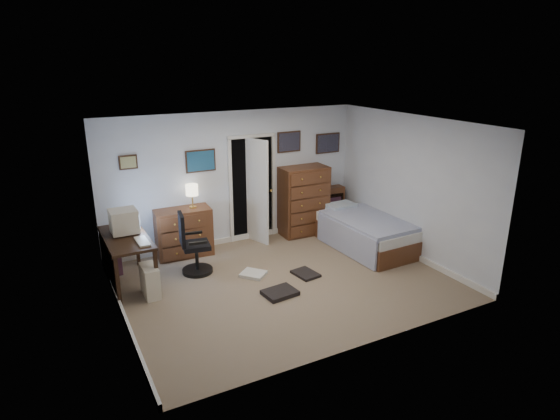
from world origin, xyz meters
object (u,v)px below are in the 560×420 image
object	(u,v)px
office_chair	(193,250)
tall_dresser	(303,201)
bed	(364,232)
low_dresser	(184,232)
computer_desk	(120,249)

from	to	relation	value
office_chair	tall_dresser	world-z (taller)	tall_dresser
office_chair	bed	xyz separation A→B (m)	(3.17, -0.41, -0.10)
tall_dresser	bed	world-z (taller)	tall_dresser
office_chair	low_dresser	size ratio (longest dim) A/B	1.07
low_dresser	tall_dresser	size ratio (longest dim) A/B	0.71
tall_dresser	computer_desk	bearing A→B (deg)	-167.77
tall_dresser	bed	size ratio (longest dim) A/B	0.68
office_chair	bed	distance (m)	3.20
low_dresser	tall_dresser	distance (m)	2.47
office_chair	computer_desk	bearing A→B (deg)	-175.55
low_dresser	computer_desk	bearing A→B (deg)	-145.47
computer_desk	office_chair	bearing A→B (deg)	-5.46
tall_dresser	bed	xyz separation A→B (m)	(0.63, -1.19, -0.38)
computer_desk	bed	xyz separation A→B (m)	(4.28, -0.50, -0.30)
computer_desk	office_chair	xyz separation A→B (m)	(1.11, -0.09, -0.21)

